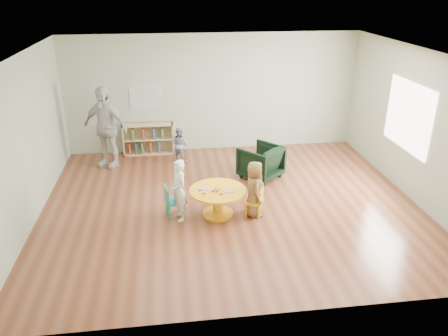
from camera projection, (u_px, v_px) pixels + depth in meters
name	position (u px, v px, depth m)	size (l,w,h in m)	color
room	(232.00, 107.00, 7.53)	(7.10, 7.00, 2.80)	brown
activity_table	(218.00, 198.00, 7.77)	(1.01, 1.01, 0.55)	yellow
kid_chair_left	(172.00, 200.00, 7.74)	(0.36, 0.36, 0.59)	#1A927D
kid_chair_right	(256.00, 201.00, 7.78)	(0.38, 0.38, 0.53)	yellow
bookshelf	(148.00, 139.00, 10.55)	(1.20, 0.30, 0.75)	tan
alphabet_poster	(146.00, 98.00, 10.27)	(0.74, 0.01, 0.54)	silver
armchair	(261.00, 162.00, 9.25)	(0.76, 0.78, 0.71)	black
child_left	(179.00, 190.00, 7.56)	(0.41, 0.27, 1.12)	white
child_right	(254.00, 189.00, 7.71)	(0.50, 0.33, 1.03)	orange
toddler	(179.00, 144.00, 10.07)	(0.40, 0.31, 0.83)	#1D1C46
adult_caretaker	(105.00, 127.00, 9.62)	(1.07, 0.45, 1.83)	beige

